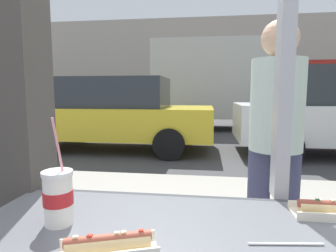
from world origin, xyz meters
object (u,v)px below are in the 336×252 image
object	(u,v)px
soda_cup_left	(58,197)
hotdog_tray_near	(109,245)
parked_car_yellow	(114,113)
pedestrian	(276,135)
box_truck	(238,83)

from	to	relation	value
soda_cup_left	hotdog_tray_near	size ratio (longest dim) A/B	1.26
hotdog_tray_near	parked_car_yellow	size ratio (longest dim) A/B	0.05
hotdog_tray_near	pedestrian	bearing A→B (deg)	61.25
soda_cup_left	box_truck	bearing A→B (deg)	81.06
parked_car_yellow	box_truck	distance (m)	5.33
hotdog_tray_near	box_truck	bearing A→B (deg)	82.30
soda_cup_left	pedestrian	world-z (taller)	pedestrian
parked_car_yellow	pedestrian	bearing A→B (deg)	-60.74
hotdog_tray_near	pedestrian	xyz separation A→B (m)	(0.66, 1.20, 0.10)
parked_car_yellow	box_truck	size ratio (longest dim) A/B	0.72
hotdog_tray_near	box_truck	world-z (taller)	box_truck
parked_car_yellow	hotdog_tray_near	bearing A→B (deg)	-71.74
hotdog_tray_near	parked_car_yellow	distance (m)	6.08
soda_cup_left	pedestrian	xyz separation A→B (m)	(0.86, 1.07, 0.04)
soda_cup_left	parked_car_yellow	size ratio (longest dim) A/B	0.07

